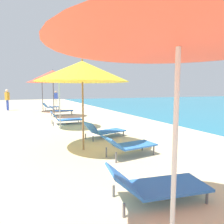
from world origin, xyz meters
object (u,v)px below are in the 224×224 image
at_px(umbrella_fourth, 59,76).
at_px(umbrella_fifth, 53,75).
at_px(person_walking_near, 56,97).
at_px(lounger_fourth_shoreside, 65,119).
at_px(umbrella_second, 179,19).
at_px(lounger_fifth_shoreside, 61,110).
at_px(umbrella_farthest, 42,80).
at_px(umbrella_third, 82,72).
at_px(lounger_second_shoreside, 156,184).
at_px(lounger_farthest_shoreside, 50,106).
at_px(lounger_third_shoreside, 104,130).
at_px(lounger_third_inland, 129,144).
at_px(person_walking_mid, 7,98).

xyz_separation_m(umbrella_fourth, umbrella_fifth, (0.28, 4.02, 0.34)).
bearing_deg(person_walking_near, lounger_fourth_shoreside, 2.69).
bearing_deg(umbrella_second, lounger_fourth_shoreside, 86.53).
height_order(umbrella_fourth, lounger_fifth_shoreside, umbrella_fourth).
bearing_deg(umbrella_farthest, umbrella_third, -89.04).
height_order(lounger_second_shoreside, lounger_fifth_shoreside, lounger_fifth_shoreside).
bearing_deg(person_walking_near, lounger_second_shoreside, 4.87).
bearing_deg(lounger_farthest_shoreside, lounger_third_shoreside, -101.18).
xyz_separation_m(umbrella_fifth, umbrella_farthest, (-0.37, 3.52, -0.14)).
xyz_separation_m(umbrella_second, umbrella_third, (0.17, 3.97, -0.15)).
xyz_separation_m(lounger_third_shoreside, lounger_third_inland, (-0.16, -2.18, 0.05)).
bearing_deg(lounger_farthest_shoreside, lounger_third_inland, -102.40).
distance_m(umbrella_third, lounger_third_shoreside, 2.49).
relative_size(lounger_third_shoreside, person_walking_mid, 0.92).
height_order(lounger_farthest_shoreside, person_walking_near, person_walking_near).
distance_m(lounger_second_shoreside, umbrella_fourth, 6.79).
height_order(umbrella_second, umbrella_third, umbrella_second).
distance_m(lounger_farthest_shoreside, person_walking_near, 4.17).
xyz_separation_m(umbrella_second, lounger_fifth_shoreside, (0.92, 12.37, -2.02)).
distance_m(umbrella_fourth, umbrella_farthest, 7.54).
relative_size(lounger_third_inland, lounger_farthest_shoreside, 1.01).
relative_size(umbrella_fifth, umbrella_farthest, 1.06).
xyz_separation_m(umbrella_farthest, person_walking_near, (1.71, 5.00, -1.52)).
bearing_deg(umbrella_fourth, lounger_third_inland, -77.33).
bearing_deg(umbrella_second, umbrella_fourth, 89.47).
relative_size(umbrella_third, person_walking_near, 1.62).
height_order(umbrella_second, umbrella_fifth, umbrella_fifth).
bearing_deg(umbrella_farthest, person_walking_mid, 138.82).
bearing_deg(umbrella_second, lounger_farthest_shoreside, 87.60).
relative_size(lounger_third_shoreside, umbrella_fourth, 0.64).
relative_size(umbrella_fourth, umbrella_farthest, 0.91).
height_order(lounger_third_shoreside, lounger_fourth_shoreside, lounger_fourth_shoreside).
distance_m(lounger_fourth_shoreside, person_walking_near, 11.47).
bearing_deg(lounger_second_shoreside, lounger_third_inland, 82.15).
relative_size(umbrella_fourth, umbrella_fifth, 0.85).
bearing_deg(umbrella_second, lounger_third_shoreside, 76.38).
bearing_deg(umbrella_third, lounger_second_shoreside, -84.55).
height_order(umbrella_fifth, umbrella_farthest, umbrella_fifth).
xyz_separation_m(umbrella_fourth, lounger_fifth_shoreside, (0.85, 4.98, -1.94)).
bearing_deg(umbrella_second, lounger_fifth_shoreside, 85.73).
distance_m(lounger_third_inland, umbrella_fifth, 8.82).
bearing_deg(person_walking_near, umbrella_fifth, -0.38).
distance_m(umbrella_fourth, person_walking_mid, 10.23).
height_order(umbrella_fourth, lounger_fourth_shoreside, umbrella_fourth).
bearing_deg(umbrella_second, person_walking_near, 85.13).
xyz_separation_m(lounger_second_shoreside, umbrella_third, (-0.29, 3.06, 1.94)).
xyz_separation_m(lounger_third_inland, lounger_farthest_shoreside, (-0.41, 13.02, 0.00)).
xyz_separation_m(umbrella_farthest, person_walking_mid, (-2.58, 2.26, -1.41)).
height_order(umbrella_second, lounger_fourth_shoreside, umbrella_second).
bearing_deg(umbrella_second, person_walking_mid, 98.61).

